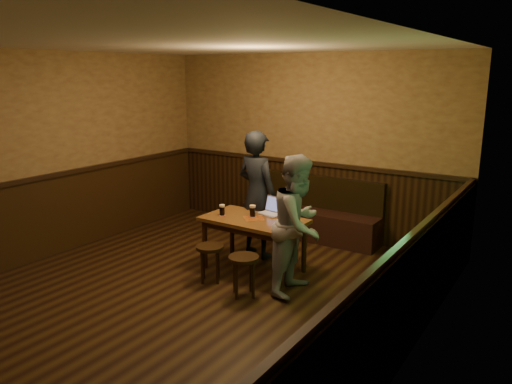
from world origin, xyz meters
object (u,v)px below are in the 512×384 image
Objects in this scene: bench at (311,217)px; pint_right at (280,219)px; person_suit at (257,194)px; pub_table at (254,225)px; person_grey at (298,225)px; stool_right at (244,264)px; laptop at (272,210)px; pint_mid at (253,211)px; stool_left at (210,253)px; pint_left at (222,210)px.

pint_right is at bearing -75.49° from bench.
person_suit reaches higher than pint_right.
pub_table is 8.21× the size of pint_right.
person_grey is (0.34, -0.17, 0.04)m from pint_right.
bench is 2.34m from stool_right.
laptop is at bearing 48.41° from person_grey.
bench is 1.81m from pint_right.
person_suit is at bearing -102.63° from bench.
person_grey is at bearing 154.64° from person_suit.
person_suit is (-0.20, 0.41, 0.11)m from pint_mid.
pint_left is at bearing 109.52° from stool_left.
pint_right is (0.11, 0.62, 0.39)m from stool_right.
laptop reaches higher than pub_table.
pint_mid is at bearing -92.06° from bench.
bench is 4.62× the size of stool_right.
bench is 1.64m from pub_table.
bench is 1.39m from laptop.
stool_right is at bearing -38.43° from pint_left.
stool_right is at bearing -63.31° from pint_mid.
pint_right reaches higher than stool_right.
pint_mid is 0.10× the size of person_grey.
pub_table is at bearing -95.91° from laptop.
person_suit is at bearing 115.74° from pint_mid.
pint_left is 0.61m from person_suit.
pint_left is 0.86m from pint_right.
laptop reaches higher than stool_left.
pint_right is 0.52m from laptop.
laptop is 0.40m from person_suit.
stool_left is (-0.25, -2.21, 0.05)m from bench.
person_grey reaches higher than stool_right.
person_grey reaches higher than bench.
stool_right is (0.33, -2.32, 0.07)m from bench.
stool_left is 0.96× the size of stool_right.
stool_right is 1.34× the size of laptop.
person_grey is (1.20, -0.14, 0.04)m from pint_left.
stool_left is at bearing -143.15° from pint_right.
pint_left is at bearing -103.76° from bench.
stool_left is 0.59m from stool_right.
pint_right is 0.45× the size of laptop.
pint_mid is at bearing 125.22° from person_suit.
person_grey is (0.78, -0.25, 0.21)m from pub_table.
bench is at bearing 87.94° from pint_mid.
person_suit is at bearing 74.03° from pint_left.
laptop is at bearing 103.28° from stool_right.
pint_right is (0.44, -0.08, 0.17)m from pub_table.
pint_left is at bearing -177.98° from pint_right.
pint_left is 0.40m from pint_mid.
pint_left reaches higher than stool_left.
stool_left is at bearing -70.48° from pint_left.
pint_right reaches higher than pint_mid.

